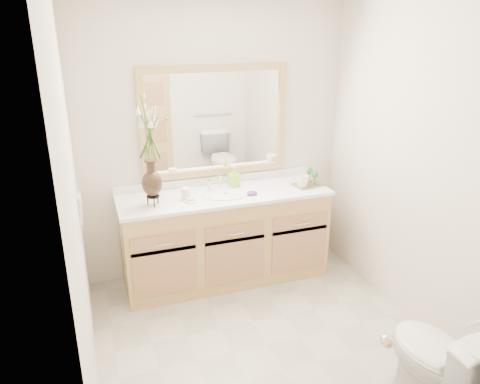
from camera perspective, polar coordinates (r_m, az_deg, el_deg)
name	(u,v)px	position (r m, az deg, el deg)	size (l,w,h in m)	color
floor	(267,345)	(3.63, 3.32, -18.09)	(2.60, 2.60, 0.00)	beige
wall_back	(215,144)	(4.20, -3.09, 5.87)	(2.40, 0.02, 2.40)	white
wall_front	(396,300)	(2.02, 18.46, -12.38)	(2.40, 0.02, 2.40)	white
wall_left	(76,216)	(2.82, -19.41, -2.83)	(0.02, 2.60, 2.40)	white
wall_right	(424,173)	(3.64, 21.49, 2.14)	(0.02, 2.60, 2.40)	white
vanity	(225,238)	(4.22, -1.80, -5.64)	(1.80, 0.55, 0.80)	tan
counter	(225,195)	(4.06, -1.87, -0.37)	(1.84, 0.57, 0.03)	white
sink	(225,200)	(4.05, -1.78, -0.97)	(0.38, 0.34, 0.23)	white
mirror	(215,122)	(4.13, -3.06, 8.54)	(1.32, 0.04, 0.97)	white
switch_plate	(80,204)	(3.61, -18.95, -1.43)	(0.02, 0.12, 0.12)	white
door	(324,355)	(2.00, 10.22, -18.95)	(0.80, 0.03, 2.00)	tan
toilet	(440,365)	(3.12, 23.19, -18.83)	(0.42, 0.75, 0.74)	white
flower_vase	(149,141)	(3.70, -11.02, 6.14)	(0.19, 0.19, 0.79)	black
tumbler	(186,193)	(3.94, -6.62, -0.16)	(0.08, 0.08, 0.10)	white
soap_dish	(190,200)	(3.88, -6.06, -1.03)	(0.11, 0.11, 0.03)	white
soap_bottle	(234,178)	(4.19, -0.71, 1.75)	(0.08, 0.08, 0.17)	#A7E536
purple_dish	(252,193)	(4.01, 1.48, -0.12)	(0.09, 0.07, 0.03)	#55297B
tray	(308,184)	(4.29, 8.27, 0.94)	(0.27, 0.18, 0.01)	brown
mug_left	(303,181)	(4.19, 7.66, 1.39)	(0.11, 0.10, 0.11)	white
mug_right	(307,178)	(4.30, 8.18, 1.73)	(0.09, 0.09, 0.09)	white
goblet_front	(315,176)	(4.24, 9.11, 1.99)	(0.06, 0.06, 0.13)	#25712A
goblet_back	(310,172)	(4.33, 8.49, 2.39)	(0.06, 0.06, 0.13)	#25712A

